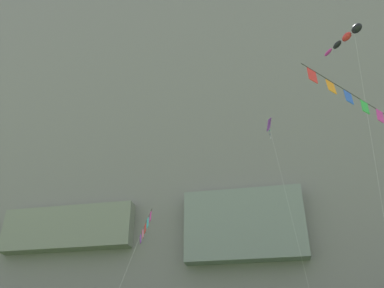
% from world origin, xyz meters
% --- Properties ---
extents(cliff_face, '(180.00, 27.99, 74.03)m').
position_xyz_m(cliff_face, '(0.00, 64.98, 36.95)').
color(cliff_face, slate).
rests_on(cliff_face, ground).
extents(kite_windsock_mid_left, '(3.89, 6.32, 30.47)m').
position_xyz_m(kite_windsock_mid_left, '(12.09, 33.86, 29.93)').
color(kite_windsock_mid_left, black).
rests_on(kite_windsock_mid_left, ground).
extents(kite_banner_far_left, '(3.34, 5.75, 10.23)m').
position_xyz_m(kite_banner_far_left, '(-4.92, 27.19, 9.64)').
color(kite_banner_far_left, black).
rests_on(kite_banner_far_left, ground).
extents(kite_diamond_upper_left, '(2.73, 3.18, 25.06)m').
position_xyz_m(kite_diamond_upper_left, '(4.05, 38.75, 23.31)').
color(kite_diamond_upper_left, purple).
rests_on(kite_diamond_upper_left, ground).
extents(kite_banner_mid_right, '(4.43, 8.03, 13.35)m').
position_xyz_m(kite_banner_mid_right, '(7.27, 19.47, 12.71)').
color(kite_banner_mid_right, black).
rests_on(kite_banner_mid_right, ground).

